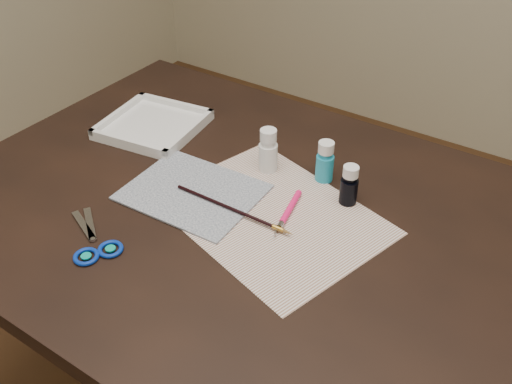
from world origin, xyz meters
The scene contains 10 objects.
table centered at (0.00, 0.00, 0.38)m, with size 1.30×0.90×0.75m, color black.
paper centered at (0.03, 0.01, 0.75)m, with size 0.42×0.32×0.00m, color silver.
canvas centered at (-0.14, -0.02, 0.75)m, with size 0.27×0.21×0.00m, color #15223D.
paint_bottle_white centered at (-0.06, 0.14, 0.80)m, with size 0.04×0.04×0.10m, color white.
paint_bottle_cyan centered at (0.06, 0.17, 0.80)m, with size 0.04×0.04×0.09m, color #1E97BB.
paint_bottle_navy centered at (0.14, 0.13, 0.79)m, with size 0.04×0.04×0.09m, color black.
paintbrush centered at (-0.04, -0.03, 0.76)m, with size 0.28×0.01×0.01m, color black, non-canonical shape.
craft_knife centered at (0.06, 0.02, 0.76)m, with size 0.16×0.01×0.01m, color #FF196A, non-canonical shape.
scissors centered at (-0.22, -0.24, 0.75)m, with size 0.18×0.09×0.01m, color silver, non-canonical shape.
palette_tray centered at (-0.39, 0.13, 0.76)m, with size 0.22×0.22×0.03m, color white.
Camera 1 is at (0.49, -0.73, 1.46)m, focal length 40.00 mm.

